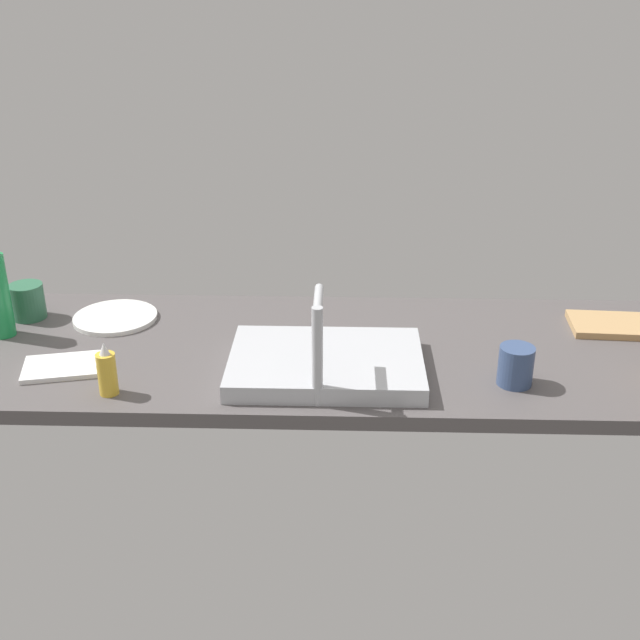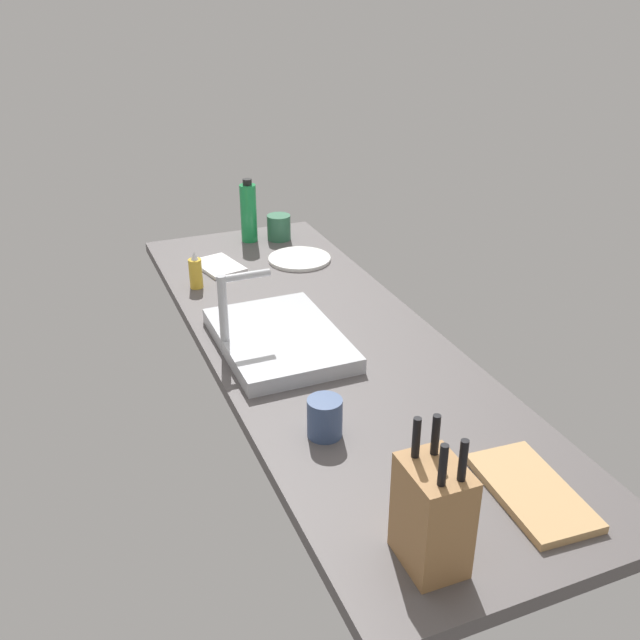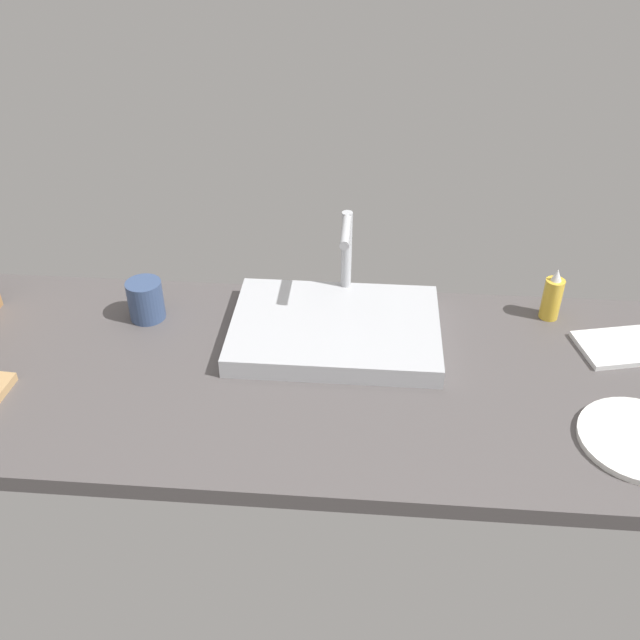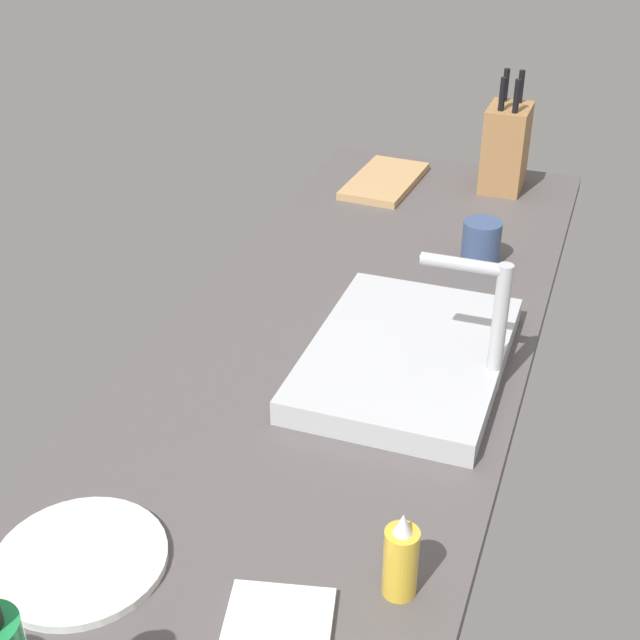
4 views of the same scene
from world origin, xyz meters
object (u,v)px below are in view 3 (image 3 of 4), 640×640
at_px(soap_bottle, 552,297).
at_px(dish_towel, 623,347).
at_px(coffee_mug, 146,300).
at_px(dinner_plate, 640,440).
at_px(faucet, 347,253).
at_px(sink_basin, 335,329).

bearing_deg(soap_bottle, dish_towel, -38.79).
bearing_deg(coffee_mug, dinner_plate, -17.75).
height_order(faucet, coffee_mug, faucet).
relative_size(faucet, dish_towel, 1.23).
xyz_separation_m(sink_basin, faucet, (0.02, 0.13, 0.12)).
distance_m(sink_basin, dish_towel, 0.61).
bearing_deg(dish_towel, sink_basin, -179.48).
bearing_deg(faucet, sink_basin, -97.37).
distance_m(dish_towel, coffee_mug, 1.04).
xyz_separation_m(sink_basin, coffee_mug, (-0.43, 0.04, 0.02)).
relative_size(soap_bottle, coffee_mug, 1.36).
relative_size(faucet, coffee_mug, 2.48).
height_order(dinner_plate, dish_towel, same).
bearing_deg(coffee_mug, soap_bottle, 4.59).
bearing_deg(sink_basin, dish_towel, 0.52).
bearing_deg(sink_basin, faucet, 82.63).
bearing_deg(faucet, dinner_plate, -36.29).
bearing_deg(dinner_plate, coffee_mug, 162.25).
relative_size(dish_towel, coffee_mug, 2.03).
height_order(faucet, dinner_plate, faucet).
bearing_deg(dinner_plate, faucet, 143.71).
bearing_deg(coffee_mug, sink_basin, -5.75).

